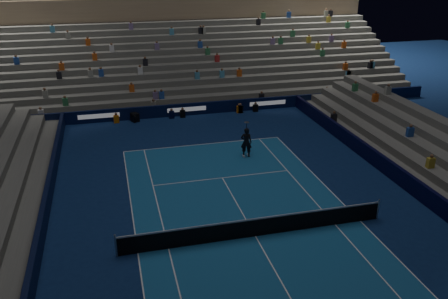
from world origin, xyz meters
TOP-DOWN VIEW (x-y plane):
  - ground at (0.00, 0.00)m, footprint 90.00×90.00m
  - court_surface at (0.00, 0.00)m, footprint 10.97×23.77m
  - sponsor_barrier_far at (0.00, 18.50)m, footprint 44.00×0.25m
  - sponsor_barrier_east at (9.70, 0.00)m, footprint 0.25×37.00m
  - sponsor_barrier_west at (-9.70, 0.00)m, footprint 0.25×37.00m
  - grandstand_main at (0.00, 27.90)m, footprint 44.00×15.20m
  - tennis_net at (0.00, 0.00)m, footprint 12.90×0.10m
  - tennis_player at (2.30, 9.16)m, footprint 0.84×0.69m
  - broadcast_camera at (-4.25, 17.94)m, footprint 0.72×1.07m

SIDE VIEW (x-z plane):
  - ground at x=0.00m, z-range 0.00..0.00m
  - court_surface at x=0.00m, z-range 0.00..0.01m
  - broadcast_camera at x=-4.25m, z-range 0.01..0.69m
  - sponsor_barrier_far at x=0.00m, z-range 0.00..1.00m
  - sponsor_barrier_east at x=9.70m, z-range 0.00..1.00m
  - sponsor_barrier_west at x=-9.70m, z-range 0.00..1.00m
  - tennis_net at x=0.00m, z-range -0.05..1.05m
  - tennis_player at x=2.30m, z-range 0.00..1.98m
  - grandstand_main at x=0.00m, z-range -2.22..8.98m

